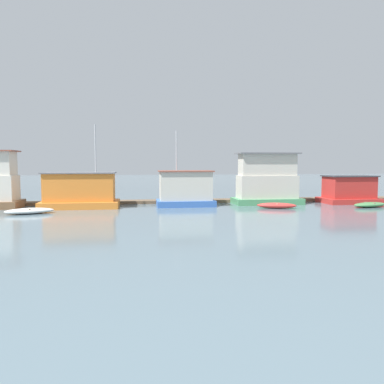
% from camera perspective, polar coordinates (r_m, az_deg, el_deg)
% --- Properties ---
extents(ground_plane, '(200.00, 200.00, 0.00)m').
position_cam_1_polar(ground_plane, '(36.89, -0.22, -2.05)').
color(ground_plane, slate).
extents(dock_walkway, '(51.00, 1.82, 0.30)m').
position_cam_1_polar(dock_walkway, '(39.60, -0.77, -1.39)').
color(dock_walkway, brown).
rests_on(dock_walkway, ground_plane).
extents(houseboat_orange, '(7.07, 3.82, 7.73)m').
position_cam_1_polar(houseboat_orange, '(36.42, -16.67, 0.15)').
color(houseboat_orange, orange).
rests_on(houseboat_orange, ground_plane).
extents(houseboat_blue, '(5.55, 3.24, 7.26)m').
position_cam_1_polar(houseboat_blue, '(36.32, -1.01, 0.46)').
color(houseboat_blue, '#3866B7').
rests_on(houseboat_blue, ground_plane).
extents(houseboat_green, '(6.86, 3.26, 5.20)m').
position_cam_1_polar(houseboat_green, '(38.84, 11.37, 1.64)').
color(houseboat_green, '#4C9360').
rests_on(houseboat_green, ground_plane).
extents(houseboat_red, '(5.64, 3.79, 2.87)m').
position_cam_1_polar(houseboat_red, '(42.43, 22.79, 0.25)').
color(houseboat_red, red).
rests_on(houseboat_red, ground_plane).
extents(dinghy_white, '(4.04, 2.39, 0.47)m').
position_cam_1_polar(dinghy_white, '(33.55, -23.52, -2.65)').
color(dinghy_white, white).
rests_on(dinghy_white, ground_plane).
extents(dinghy_red, '(3.73, 2.06, 0.52)m').
position_cam_1_polar(dinghy_red, '(35.34, 12.77, -2.02)').
color(dinghy_red, red).
rests_on(dinghy_red, ground_plane).
extents(dinghy_green, '(3.92, 2.26, 0.46)m').
position_cam_1_polar(dinghy_green, '(39.24, 25.47, -1.75)').
color(dinghy_green, '#47844C').
rests_on(dinghy_green, ground_plane).
extents(mooring_post_far_right, '(0.25, 0.25, 1.26)m').
position_cam_1_polar(mooring_post_far_right, '(40.98, 13.58, -0.65)').
color(mooring_post_far_right, brown).
rests_on(mooring_post_far_right, ground_plane).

